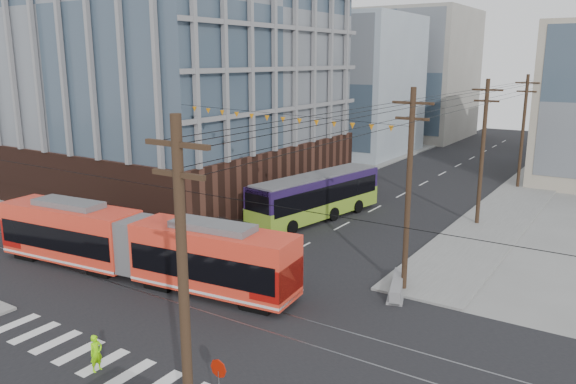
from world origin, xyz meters
name	(u,v)px	position (x,y,z in m)	size (l,w,h in m)	color
ground	(144,330)	(0.00, 0.00, 0.00)	(160.00, 160.00, 0.00)	slate
office_building	(155,38)	(-22.00, 23.00, 14.30)	(30.00, 25.00, 28.60)	#381E16
bg_bldg_nw_near	(341,85)	(-17.00, 52.00, 9.00)	(18.00, 16.00, 18.00)	#8C99A5
bg_bldg_nw_far	(416,74)	(-14.00, 72.00, 10.00)	(16.00, 18.00, 20.00)	gray
utility_pole_near	(185,311)	(8.50, -6.00, 5.50)	(0.30, 0.30, 11.00)	black
utility_pole_far	(548,119)	(8.50, 56.00, 5.50)	(0.30, 0.30, 11.00)	black
streetcar	(137,246)	(-5.19, 4.48, 1.91)	(19.87, 2.79, 3.83)	red
city_bus	(316,197)	(-2.68, 20.64, 1.83)	(2.80, 12.92, 3.66)	#231341
parked_car_silver	(226,229)	(-5.42, 12.74, 0.74)	(1.58, 4.52, 1.49)	#949A9F
parked_car_white	(266,211)	(-5.97, 18.53, 0.67)	(1.89, 4.65, 1.35)	silver
parked_car_grey	(321,194)	(-5.22, 25.99, 0.60)	(1.98, 4.28, 1.19)	#3C3F49
pedestrian	(96,353)	(1.09, -3.53, 0.78)	(0.57, 0.37, 1.56)	#8EFF08
jersey_barrier	(397,286)	(8.30, 10.56, 0.37)	(0.83, 3.69, 0.74)	#5F5F5F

